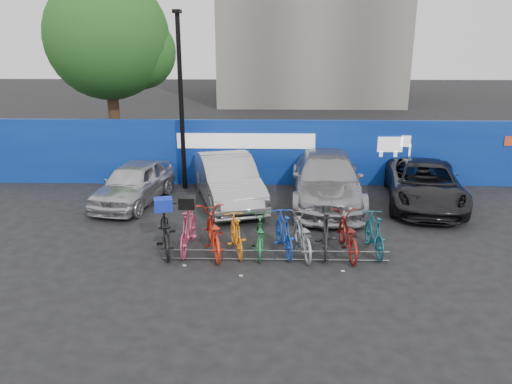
{
  "coord_description": "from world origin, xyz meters",
  "views": [
    {
      "loc": [
        -0.19,
        -11.81,
        5.38
      ],
      "look_at": [
        -0.54,
        2.0,
        0.96
      ],
      "focal_mm": 35.0,
      "sensor_mm": 36.0,
      "label": 1
    }
  ],
  "objects_px": {
    "bike_0": "(165,231)",
    "bike_1": "(188,229)",
    "car_0": "(134,183)",
    "lamppost": "(181,97)",
    "car_3": "(424,184)",
    "tree": "(113,41)",
    "bike_6": "(302,235)",
    "bike_5": "(284,232)",
    "bike_3": "(236,234)",
    "bike_9": "(374,233)",
    "car_1": "(228,180)",
    "bike_7": "(326,230)",
    "bike_rack": "(275,255)",
    "bike_2": "(213,232)",
    "bike_4": "(259,235)",
    "bike_8": "(347,235)",
    "car_2": "(327,179)"
  },
  "relations": [
    {
      "from": "bike_9",
      "to": "bike_7",
      "type": "bearing_deg",
      "value": -4.21
    },
    {
      "from": "bike_3",
      "to": "bike_6",
      "type": "xyz_separation_m",
      "value": [
        1.67,
        -0.0,
        0.01
      ]
    },
    {
      "from": "car_1",
      "to": "bike_5",
      "type": "xyz_separation_m",
      "value": [
        1.73,
        -3.88,
        -0.24
      ]
    },
    {
      "from": "lamppost",
      "to": "car_0",
      "type": "distance_m",
      "value": 3.37
    },
    {
      "from": "lamppost",
      "to": "bike_5",
      "type": "distance_m",
      "value": 6.99
    },
    {
      "from": "car_2",
      "to": "bike_5",
      "type": "xyz_separation_m",
      "value": [
        -1.52,
        -4.02,
        -0.26
      ]
    },
    {
      "from": "car_1",
      "to": "bike_0",
      "type": "bearing_deg",
      "value": -124.51
    },
    {
      "from": "bike_rack",
      "to": "bike_5",
      "type": "bearing_deg",
      "value": 67.92
    },
    {
      "from": "bike_2",
      "to": "bike_3",
      "type": "height_order",
      "value": "bike_2"
    },
    {
      "from": "bike_1",
      "to": "car_3",
      "type": "bearing_deg",
      "value": -149.34
    },
    {
      "from": "car_3",
      "to": "bike_4",
      "type": "bearing_deg",
      "value": -134.17
    },
    {
      "from": "bike_rack",
      "to": "bike_6",
      "type": "xyz_separation_m",
      "value": [
        0.68,
        0.5,
        0.34
      ]
    },
    {
      "from": "car_0",
      "to": "bike_0",
      "type": "bearing_deg",
      "value": -53.73
    },
    {
      "from": "bike_rack",
      "to": "bike_0",
      "type": "height_order",
      "value": "bike_0"
    },
    {
      "from": "lamppost",
      "to": "bike_8",
      "type": "distance_m",
      "value": 7.95
    },
    {
      "from": "bike_1",
      "to": "bike_8",
      "type": "xyz_separation_m",
      "value": [
        4.05,
        -0.14,
        -0.06
      ]
    },
    {
      "from": "car_1",
      "to": "bike_7",
      "type": "xyz_separation_m",
      "value": [
        2.8,
        -3.83,
        -0.19
      ]
    },
    {
      "from": "bike_1",
      "to": "tree",
      "type": "bearing_deg",
      "value": -63.13
    },
    {
      "from": "bike_3",
      "to": "bike_5",
      "type": "height_order",
      "value": "bike_5"
    },
    {
      "from": "lamppost",
      "to": "car_3",
      "type": "relative_size",
      "value": 1.23
    },
    {
      "from": "car_1",
      "to": "bike_9",
      "type": "height_order",
      "value": "car_1"
    },
    {
      "from": "tree",
      "to": "bike_1",
      "type": "xyz_separation_m",
      "value": [
        4.55,
        -10.03,
        -4.49
      ]
    },
    {
      "from": "bike_4",
      "to": "car_0",
      "type": "bearing_deg",
      "value": -43.25
    },
    {
      "from": "bike_9",
      "to": "bike_2",
      "type": "bearing_deg",
      "value": -2.47
    },
    {
      "from": "bike_9",
      "to": "bike_1",
      "type": "bearing_deg",
      "value": -4.25
    },
    {
      "from": "bike_2",
      "to": "car_3",
      "type": "bearing_deg",
      "value": -161.86
    },
    {
      "from": "lamppost",
      "to": "bike_rack",
      "type": "height_order",
      "value": "lamppost"
    },
    {
      "from": "car_1",
      "to": "bike_6",
      "type": "distance_m",
      "value": 4.51
    },
    {
      "from": "bike_1",
      "to": "bike_5",
      "type": "bearing_deg",
      "value": -179.37
    },
    {
      "from": "lamppost",
      "to": "bike_9",
      "type": "height_order",
      "value": "lamppost"
    },
    {
      "from": "bike_0",
      "to": "car_2",
      "type": "bearing_deg",
      "value": -153.24
    },
    {
      "from": "bike_4",
      "to": "bike_6",
      "type": "xyz_separation_m",
      "value": [
        1.08,
        -0.06,
        0.04
      ]
    },
    {
      "from": "bike_rack",
      "to": "tree",
      "type": "bearing_deg",
      "value": 122.45
    },
    {
      "from": "car_0",
      "to": "car_3",
      "type": "height_order",
      "value": "car_3"
    },
    {
      "from": "bike_rack",
      "to": "car_3",
      "type": "xyz_separation_m",
      "value": [
        4.9,
        4.45,
        0.53
      ]
    },
    {
      "from": "bike_4",
      "to": "bike_5",
      "type": "bearing_deg",
      "value": 178.1
    },
    {
      "from": "car_0",
      "to": "car_3",
      "type": "xyz_separation_m",
      "value": [
        9.49,
        0.1,
        0.01
      ]
    },
    {
      "from": "bike_3",
      "to": "tree",
      "type": "bearing_deg",
      "value": -73.68
    },
    {
      "from": "tree",
      "to": "bike_7",
      "type": "relative_size",
      "value": 3.96
    },
    {
      "from": "tree",
      "to": "bike_6",
      "type": "relative_size",
      "value": 4.04
    },
    {
      "from": "bike_3",
      "to": "bike_9",
      "type": "bearing_deg",
      "value": 168.02
    },
    {
      "from": "tree",
      "to": "bike_2",
      "type": "xyz_separation_m",
      "value": [
        5.2,
        -10.16,
        -4.52
      ]
    },
    {
      "from": "bike_0",
      "to": "bike_1",
      "type": "relative_size",
      "value": 1.08
    },
    {
      "from": "car_0",
      "to": "bike_3",
      "type": "relative_size",
      "value": 2.39
    },
    {
      "from": "car_1",
      "to": "bike_2",
      "type": "height_order",
      "value": "car_1"
    },
    {
      "from": "bike_9",
      "to": "bike_5",
      "type": "bearing_deg",
      "value": -2.85
    },
    {
      "from": "bike_9",
      "to": "bike_rack",
      "type": "bearing_deg",
      "value": 9.29
    },
    {
      "from": "bike_8",
      "to": "bike_6",
      "type": "bearing_deg",
      "value": -4.56
    },
    {
      "from": "bike_8",
      "to": "bike_9",
      "type": "xyz_separation_m",
      "value": [
        0.7,
        0.1,
        0.01
      ]
    },
    {
      "from": "bike_0",
      "to": "bike_rack",
      "type": "bearing_deg",
      "value": 154.01
    }
  ]
}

